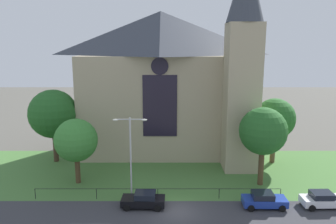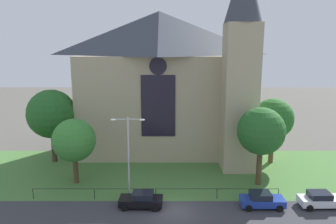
# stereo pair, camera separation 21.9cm
# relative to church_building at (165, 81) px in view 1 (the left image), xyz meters

# --- Properties ---
(ground) EXTENTS (160.00, 160.00, 0.00)m
(ground) POSITION_rel_church_building_xyz_m (1.09, -8.41, -10.27)
(ground) COLOR #56544C
(road_asphalt) EXTENTS (120.00, 8.00, 0.01)m
(road_asphalt) POSITION_rel_church_building_xyz_m (1.09, -20.41, -10.27)
(road_asphalt) COLOR #38383D
(road_asphalt) RESTS_ON ground
(grass_verge) EXTENTS (120.00, 20.00, 0.01)m
(grass_verge) POSITION_rel_church_building_xyz_m (1.09, -10.41, -10.27)
(grass_verge) COLOR #477538
(grass_verge) RESTS_ON ground
(church_building) EXTENTS (23.20, 16.20, 26.00)m
(church_building) POSITION_rel_church_building_xyz_m (0.00, 0.00, 0.00)
(church_building) COLOR tan
(church_building) RESTS_ON ground
(iron_railing) EXTENTS (25.17, 0.07, 1.13)m
(iron_railing) POSITION_rel_church_building_xyz_m (-0.77, -15.91, -9.32)
(iron_railing) COLOR black
(iron_railing) RESTS_ON ground
(tree_right_far) EXTENTS (5.30, 5.30, 8.65)m
(tree_right_far) POSITION_rel_church_building_xyz_m (14.21, -5.17, -4.32)
(tree_right_far) COLOR brown
(tree_right_far) RESTS_ON ground
(tree_right_near) EXTENTS (5.24, 5.24, 8.85)m
(tree_right_near) POSITION_rel_church_building_xyz_m (10.67, -12.34, -4.09)
(tree_right_near) COLOR #4C3823
(tree_right_near) RESTS_ON ground
(tree_left_near) EXTENTS (4.83, 4.83, 7.46)m
(tree_left_near) POSITION_rel_church_building_xyz_m (-10.00, -11.84, -5.26)
(tree_left_near) COLOR #4C3823
(tree_left_near) RESTS_ON ground
(tree_left_far) EXTENTS (6.40, 6.40, 9.74)m
(tree_left_far) POSITION_rel_church_building_xyz_m (-14.81, -4.77, -3.76)
(tree_left_far) COLOR #423021
(tree_left_far) RESTS_ON ground
(streetlamp_near) EXTENTS (3.37, 0.26, 8.59)m
(streetlamp_near) POSITION_rel_church_building_xyz_m (-3.45, -16.01, -4.84)
(streetlamp_near) COLOR #B2B2B7
(streetlamp_near) RESTS_ON ground
(parked_car_black) EXTENTS (4.27, 2.16, 1.51)m
(parked_car_black) POSITION_rel_church_building_xyz_m (-2.10, -17.63, -9.53)
(parked_car_black) COLOR black
(parked_car_black) RESTS_ON ground
(parked_car_blue) EXTENTS (4.23, 2.08, 1.51)m
(parked_car_blue) POSITION_rel_church_building_xyz_m (9.59, -17.66, -9.53)
(parked_car_blue) COLOR #1E3899
(parked_car_blue) RESTS_ON ground
(parked_car_white) EXTENTS (4.24, 2.10, 1.51)m
(parked_car_white) POSITION_rel_church_building_xyz_m (15.35, -17.58, -9.53)
(parked_car_white) COLOR silver
(parked_car_white) RESTS_ON ground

